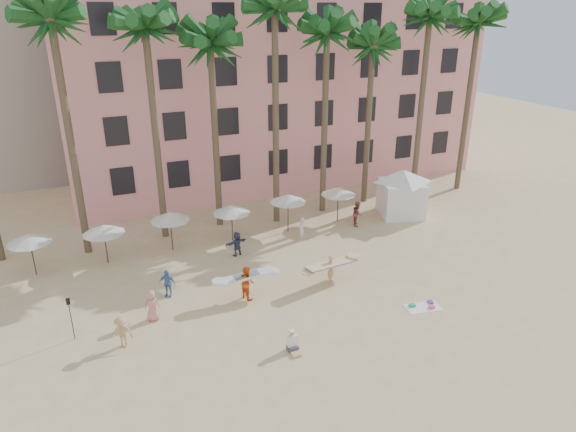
% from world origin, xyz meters
% --- Properties ---
extents(ground, '(120.00, 120.00, 0.00)m').
position_xyz_m(ground, '(0.00, 0.00, 0.00)').
color(ground, '#D1B789').
rests_on(ground, ground).
extents(pink_hotel, '(35.00, 14.00, 16.00)m').
position_xyz_m(pink_hotel, '(7.00, 26.00, 8.00)').
color(pink_hotel, pink).
rests_on(pink_hotel, ground).
extents(palm_row, '(44.40, 5.40, 16.30)m').
position_xyz_m(palm_row, '(0.51, 15.00, 12.97)').
color(palm_row, brown).
rests_on(palm_row, ground).
extents(umbrella_row, '(22.50, 2.70, 2.73)m').
position_xyz_m(umbrella_row, '(-3.00, 12.50, 2.33)').
color(umbrella_row, '#332B23').
rests_on(umbrella_row, ground).
extents(cabana, '(5.66, 5.66, 3.50)m').
position_xyz_m(cabana, '(11.96, 11.87, 2.07)').
color(cabana, white).
rests_on(cabana, ground).
extents(beach_towel, '(1.95, 1.30, 0.14)m').
position_xyz_m(beach_towel, '(5.62, 0.65, 0.03)').
color(beach_towel, white).
rests_on(beach_towel, ground).
extents(carrier_yellow, '(3.43, 1.50, 1.69)m').
position_xyz_m(carrier_yellow, '(2.39, 4.85, 0.97)').
color(carrier_yellow, '#DE9C7D').
rests_on(carrier_yellow, ground).
extents(carrier_white, '(3.02, 1.08, 1.87)m').
position_xyz_m(carrier_white, '(-2.52, 5.21, 0.99)').
color(carrier_white, '#DB5417').
rests_on(carrier_white, ground).
extents(beachgoers, '(18.22, 9.10, 1.77)m').
position_xyz_m(beachgoers, '(-2.08, 7.99, 0.82)').
color(beachgoers, tan).
rests_on(beachgoers, ground).
extents(paddle, '(0.18, 0.04, 2.23)m').
position_xyz_m(paddle, '(-11.22, 4.91, 1.41)').
color(paddle, black).
rests_on(paddle, ground).
extents(seated_man, '(0.46, 0.80, 1.04)m').
position_xyz_m(seated_man, '(-2.14, 0.01, 0.36)').
color(seated_man, '#3F3F4C').
rests_on(seated_man, ground).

